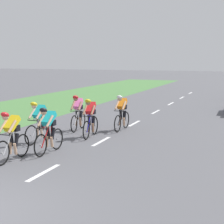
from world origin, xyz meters
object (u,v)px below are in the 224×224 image
cyclist_second (48,129)px  cyclist_fifth (78,112)px  cyclist_fourth (90,117)px  cyclist_sixth (122,112)px  cyclist_third (39,121)px  cyclist_lead (11,135)px

cyclist_second → cyclist_fifth: 3.82m
cyclist_fourth → cyclist_fifth: (-1.05, 1.03, 0.00)m
cyclist_fifth → cyclist_sixth: size_ratio=1.00×
cyclist_second → cyclist_fourth: (0.25, 2.70, 0.00)m
cyclist_fifth → cyclist_fourth: bearing=-44.4°
cyclist_third → cyclist_fifth: size_ratio=1.00×
cyclist_second → cyclist_fourth: 2.72m
cyclist_third → cyclist_fourth: (1.36, 1.53, 0.00)m
cyclist_lead → cyclist_sixth: size_ratio=1.00×
cyclist_lead → cyclist_second: size_ratio=1.00×
cyclist_lead → cyclist_fifth: same height
cyclist_lead → cyclist_fourth: size_ratio=1.00×
cyclist_third → cyclist_second: bearing=-46.6°
cyclist_second → cyclist_third: same height
cyclist_lead → cyclist_fifth: size_ratio=1.00×
cyclist_second → cyclist_sixth: size_ratio=1.00×
cyclist_third → cyclist_sixth: size_ratio=1.00×
cyclist_lead → cyclist_sixth: same height
cyclist_fifth → cyclist_sixth: 1.86m
cyclist_second → cyclist_fourth: bearing=84.8°
cyclist_second → cyclist_third: bearing=133.4°
cyclist_lead → cyclist_third: (-0.56, 2.37, 0.00)m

